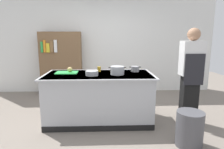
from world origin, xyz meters
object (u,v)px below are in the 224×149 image
object	(u,v)px
sauce_pan	(135,69)
bookshelf	(61,63)
juice_cup	(99,69)
person_chef	(191,74)
stock_pot	(117,70)
mixing_bowl	(92,73)
trash_bin	(189,129)
onion	(70,69)

from	to	relation	value
sauce_pan	bookshelf	size ratio (longest dim) A/B	0.13
bookshelf	juice_cup	bearing A→B (deg)	-55.33
person_chef	bookshelf	size ratio (longest dim) A/B	1.01
stock_pot	mixing_bowl	size ratio (longest dim) A/B	1.39
sauce_pan	trash_bin	distance (m)	1.48
onion	stock_pot	world-z (taller)	stock_pot
sauce_pan	bookshelf	world-z (taller)	bookshelf
onion	stock_pot	xyz separation A→B (m)	(0.88, -0.18, 0.01)
onion	bookshelf	size ratio (longest dim) A/B	0.06
onion	stock_pot	bearing A→B (deg)	-11.73
sauce_pan	person_chef	bearing A→B (deg)	-23.03
onion	juice_cup	size ratio (longest dim) A/B	0.94
sauce_pan	trash_bin	xyz separation A→B (m)	(0.63, -1.15, -0.69)
stock_pot	person_chef	size ratio (longest dim) A/B	0.18
juice_cup	bookshelf	xyz separation A→B (m)	(-1.07, 1.55, -0.10)
sauce_pan	mixing_bowl	xyz separation A→B (m)	(-0.82, -0.36, -0.01)
mixing_bowl	stock_pot	bearing A→B (deg)	9.10
juice_cup	person_chef	xyz separation A→B (m)	(1.63, -0.42, -0.04)
onion	stock_pot	distance (m)	0.90
juice_cup	stock_pot	bearing A→B (deg)	-42.21
onion	trash_bin	xyz separation A→B (m)	(1.88, -1.04, -0.71)
trash_bin	bookshelf	bearing A→B (deg)	131.54
bookshelf	sauce_pan	bearing A→B (deg)	-41.52
bookshelf	mixing_bowl	bearing A→B (deg)	-63.60
mixing_bowl	person_chef	world-z (taller)	person_chef
juice_cup	bookshelf	size ratio (longest dim) A/B	0.06
sauce_pan	juice_cup	world-z (taller)	sauce_pan
onion	person_chef	bearing A→B (deg)	-7.66
juice_cup	person_chef	world-z (taller)	person_chef
mixing_bowl	bookshelf	size ratio (longest dim) A/B	0.13
onion	trash_bin	distance (m)	2.26
stock_pot	juice_cup	xyz separation A→B (m)	(-0.34, 0.30, -0.03)
sauce_pan	juice_cup	bearing A→B (deg)	178.53
stock_pot	juice_cup	distance (m)	0.45
onion	person_chef	distance (m)	2.20
onion	sauce_pan	world-z (taller)	onion
onion	trash_bin	bearing A→B (deg)	-29.05
mixing_bowl	sauce_pan	bearing A→B (deg)	23.74
mixing_bowl	bookshelf	distance (m)	2.16
sauce_pan	trash_bin	world-z (taller)	sauce_pan
trash_bin	person_chef	world-z (taller)	person_chef
trash_bin	mixing_bowl	bearing A→B (deg)	151.48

